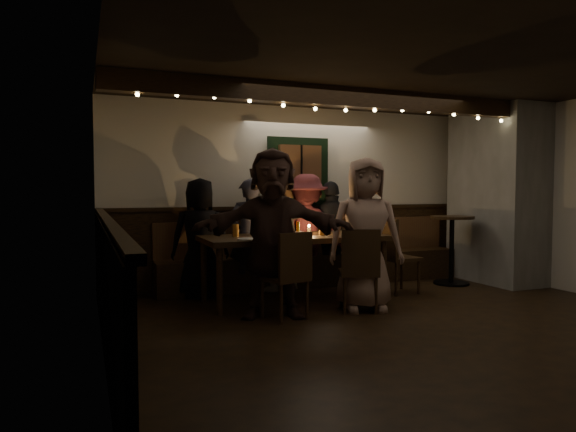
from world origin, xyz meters
name	(u,v)px	position (x,y,z in m)	size (l,w,h in m)	color
room	(411,212)	(1.07, 1.42, 1.07)	(6.02, 5.01, 2.62)	black
dining_table	(294,241)	(-0.70, 1.40, 0.75)	(2.29, 0.98, 0.99)	black
chair_near_left	(290,271)	(-1.11, 0.51, 0.53)	(0.52, 0.52, 0.94)	black
chair_near_right	(360,266)	(-0.26, 0.52, 0.54)	(0.56, 0.56, 0.95)	black
chair_end	(393,251)	(0.70, 1.30, 0.57)	(0.48, 0.48, 1.01)	black
high_top	(452,241)	(1.87, 1.55, 0.63)	(0.63, 0.63, 1.00)	black
person_a	(200,238)	(-1.74, 2.03, 0.77)	(0.75, 0.49, 1.54)	black
person_b	(249,236)	(-1.08, 2.06, 0.77)	(0.56, 0.37, 1.53)	#2A2935
person_c	(271,228)	(-0.74, 2.12, 0.86)	(0.84, 0.65, 1.72)	silver
person_d	(307,231)	(-0.18, 2.17, 0.80)	(1.04, 0.60, 1.61)	#4D1C20
person_e	(332,233)	(0.22, 2.16, 0.76)	(0.89, 0.37, 1.51)	black
person_f	(273,233)	(-1.23, 0.71, 0.92)	(1.71, 0.55, 1.85)	#33211B
person_g	(365,234)	(-0.13, 0.62, 0.88)	(0.86, 0.56, 1.76)	gray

